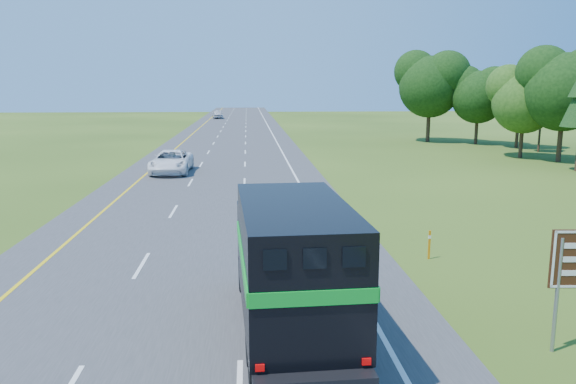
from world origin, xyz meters
name	(u,v)px	position (x,y,z in m)	size (l,w,h in m)	color
road	(225,160)	(0.00, 50.00, 0.02)	(15.00, 260.00, 0.04)	#38383A
lane_markings	(224,160)	(0.00, 50.00, 0.04)	(11.15, 260.00, 0.01)	yellow
horse_truck	(291,262)	(3.14, 13.95, 1.97)	(2.92, 8.28, 3.62)	black
white_suv	(171,162)	(-3.68, 42.59, 0.88)	(2.79, 6.06, 1.68)	white
far_car	(218,114)	(-3.99, 116.98, 0.92)	(2.07, 5.15, 1.75)	silver
delineator	(429,244)	(8.86, 20.12, 0.59)	(0.09, 0.05, 1.11)	orange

